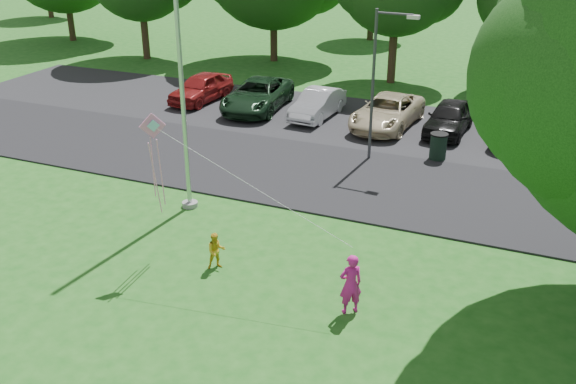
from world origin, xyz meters
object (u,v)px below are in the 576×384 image
at_px(flagpole, 181,79).
at_px(woman, 351,284).
at_px(street_lamp, 379,73).
at_px(kite, 157,143).
at_px(child_yellow, 216,251).
at_px(trash_can, 438,147).

xyz_separation_m(flagpole, woman, (6.53, -3.57, -3.39)).
bearing_deg(street_lamp, flagpole, -121.67).
bearing_deg(kite, street_lamp, 31.10).
bearing_deg(flagpole, child_yellow, -48.82).
height_order(trash_can, kite, kite).
xyz_separation_m(flagpole, child_yellow, (2.63, -3.01, -3.65)).
height_order(street_lamp, kite, street_lamp).
bearing_deg(woman, street_lamp, -117.41).
bearing_deg(street_lamp, trash_can, 26.27).
relative_size(street_lamp, woman, 3.61).
xyz_separation_m(street_lamp, kite, (-3.20, -9.37, -0.00)).
relative_size(flagpole, child_yellow, 9.77).
relative_size(woman, kite, 0.27).
bearing_deg(flagpole, woman, -28.67).
bearing_deg(flagpole, street_lamp, 55.35).
distance_m(woman, kite, 6.00).
xyz_separation_m(flagpole, trash_can, (6.52, 7.21, -3.63)).
height_order(woman, child_yellow, woman).
relative_size(trash_can, kite, 0.18).
distance_m(street_lamp, trash_can, 3.70).
bearing_deg(trash_can, street_lamp, -156.71).
bearing_deg(child_yellow, trash_can, 31.05).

